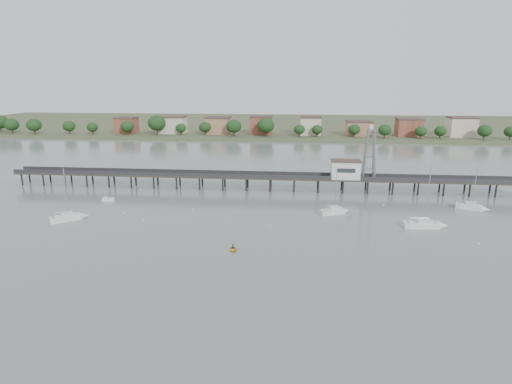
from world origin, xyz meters
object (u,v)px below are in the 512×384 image
pier (259,177)px  sailboat_e (475,208)px  sailboat_d (430,225)px  sailboat_c (337,211)px  yellow_dinghy (233,251)px  white_tender (108,199)px  sailboat_a (73,217)px  lattice_tower (370,154)px

pier → sailboat_e: (55.68, -15.07, -3.14)m
sailboat_e → sailboat_d: sailboat_d is taller
sailboat_c → yellow_dinghy: sailboat_c is taller
pier → white_tender: size_ratio=43.44×
sailboat_a → sailboat_d: bearing=-37.9°
pier → sailboat_d: bearing=-36.3°
sailboat_e → lattice_tower: bearing=169.1°
sailboat_e → yellow_dinghy: 64.66m
pier → yellow_dinghy: 47.16m
sailboat_d → sailboat_a: (-81.02, -2.51, 0.01)m
sailboat_c → white_tender: sailboat_c is taller
lattice_tower → sailboat_c: bearing=-115.7°
pier → lattice_tower: bearing=0.0°
sailboat_e → yellow_dinghy: bearing=-129.4°
white_tender → sailboat_c: bearing=-19.1°
lattice_tower → sailboat_d: 32.85m
lattice_tower → sailboat_a: size_ratio=1.20×
lattice_tower → sailboat_c: size_ratio=1.31×
sailboat_c → sailboat_a: bearing=165.3°
yellow_dinghy → white_tender: bearing=130.0°
lattice_tower → sailboat_a: bearing=-155.8°
pier → lattice_tower: lattice_tower is taller
lattice_tower → yellow_dinghy: lattice_tower is taller
pier → sailboat_c: (21.17, -21.44, -3.14)m
lattice_tower → sailboat_d: size_ratio=1.06×
sailboat_d → pier: bearing=139.0°
pier → sailboat_e: bearing=-15.1°
lattice_tower → white_tender: size_ratio=4.49×
lattice_tower → yellow_dinghy: size_ratio=5.97×
lattice_tower → yellow_dinghy: 57.96m
white_tender → yellow_dinghy: 49.52m
sailboat_e → sailboat_c: sailboat_c is taller
sailboat_c → yellow_dinghy: (-21.70, -25.57, -0.65)m
lattice_tower → sailboat_e: 30.35m
white_tender → yellow_dinghy: yellow_dinghy is taller
lattice_tower → pier: bearing=-180.0°
sailboat_d → sailboat_a: 81.06m
pier → sailboat_d: sailboat_d is taller
sailboat_a → sailboat_c: bearing=-29.6°
lattice_tower → yellow_dinghy: (-32.04, -47.01, -11.10)m
sailboat_a → yellow_dinghy: (39.91, -14.71, -0.64)m
sailboat_e → sailboat_d: size_ratio=0.80×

